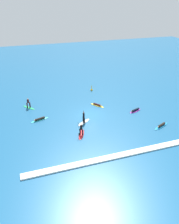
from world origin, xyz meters
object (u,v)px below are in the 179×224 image
(surfer_on_blue_board, at_px, (161,126))
(surfer_on_red_board, at_px, (81,132))
(surfer_on_purple_board, at_px, (135,110))
(surfer_on_green_board, at_px, (29,105))
(surfer_on_white_board, at_px, (84,120))
(surfer_on_yellow_board, at_px, (97,105))
(marker_buoy, at_px, (92,90))
(surfer_on_teal_board, at_px, (40,119))

(surfer_on_blue_board, relative_size, surfer_on_red_board, 1.16)
(surfer_on_purple_board, relative_size, surfer_on_green_board, 1.04)
(surfer_on_white_board, bearing_deg, surfer_on_yellow_board, -164.12)
(surfer_on_yellow_board, bearing_deg, surfer_on_white_board, -74.82)
(surfer_on_blue_board, relative_size, marker_buoy, 2.68)
(surfer_on_teal_board, xyz_separation_m, surfer_on_red_board, (4.93, -5.86, 0.28))
(surfer_on_white_board, relative_size, surfer_on_teal_board, 0.85)
(surfer_on_teal_board, height_order, surfer_on_red_board, surfer_on_red_board)
(surfer_on_yellow_board, distance_m, surfer_on_teal_board, 10.30)
(surfer_on_purple_board, height_order, surfer_on_teal_board, surfer_on_purple_board)
(surfer_on_teal_board, distance_m, surfer_on_red_board, 7.66)
(surfer_on_purple_board, height_order, marker_buoy, marker_buoy)
(surfer_on_blue_board, distance_m, surfer_on_green_board, 21.66)
(surfer_on_blue_board, height_order, surfer_on_teal_board, surfer_on_blue_board)
(surfer_on_red_board, bearing_deg, surfer_on_teal_board, -115.39)
(surfer_on_white_board, relative_size, surfer_on_red_board, 0.94)
(surfer_on_white_board, distance_m, surfer_on_teal_board, 6.84)
(surfer_on_red_board, distance_m, surfer_on_green_board, 12.33)
(surfer_on_blue_board, xyz_separation_m, marker_buoy, (-5.23, 16.24, 0.01))
(surfer_on_teal_board, bearing_deg, surfer_on_green_board, -93.61)
(surfer_on_blue_board, xyz_separation_m, surfer_on_teal_board, (-16.63, 7.45, 0.00))
(surfer_on_yellow_board, bearing_deg, surfer_on_green_board, -139.86)
(surfer_on_yellow_board, relative_size, surfer_on_white_board, 1.03)
(surfer_on_yellow_board, height_order, surfer_on_red_board, surfer_on_red_board)
(surfer_on_yellow_board, height_order, surfer_on_green_board, surfer_on_green_board)
(surfer_on_white_board, relative_size, marker_buoy, 2.18)
(surfer_on_purple_board, xyz_separation_m, surfer_on_yellow_board, (-5.23, 3.91, -0.03))
(surfer_on_blue_board, distance_m, surfer_on_white_board, 11.39)
(surfer_on_red_board, bearing_deg, surfer_on_white_board, -178.46)
(surfer_on_purple_board, relative_size, marker_buoy, 2.20)
(surfer_on_yellow_board, height_order, surfer_on_white_board, surfer_on_white_board)
(surfer_on_green_board, xyz_separation_m, marker_buoy, (12.62, 3.96, -0.39))
(surfer_on_yellow_board, bearing_deg, marker_buoy, 133.79)
(surfer_on_yellow_board, distance_m, surfer_on_white_board, 6.17)
(surfer_on_blue_board, relative_size, surfer_on_teal_board, 1.04)
(surfer_on_teal_board, bearing_deg, surfer_on_white_board, 137.68)
(surfer_on_blue_board, height_order, marker_buoy, marker_buoy)
(surfer_on_yellow_board, distance_m, surfer_on_green_board, 11.70)
(surfer_on_white_board, bearing_deg, surfer_on_red_board, 32.16)
(surfer_on_white_board, bearing_deg, surfer_on_teal_board, -59.39)
(surfer_on_white_board, xyz_separation_m, surfer_on_red_board, (-1.28, -3.02, -0.04))
(surfer_on_red_board, xyz_separation_m, marker_buoy, (6.46, 14.64, -0.27))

